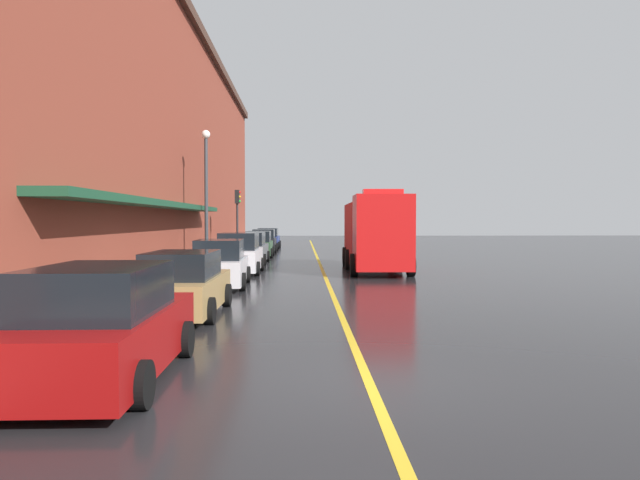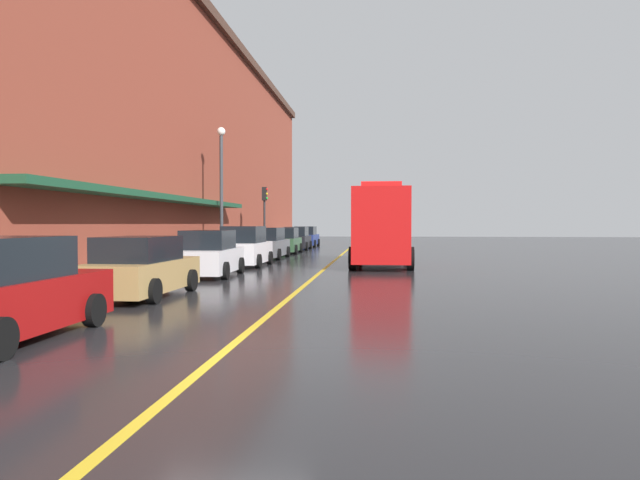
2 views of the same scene
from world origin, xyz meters
name	(u,v)px [view 2 (image 2 of 2)]	position (x,y,z in m)	size (l,w,h in m)	color
ground_plane	(338,258)	(0.00, 25.00, 0.00)	(112.00, 112.00, 0.00)	#232326
sidewalk_left	(234,256)	(-6.20, 25.00, 0.07)	(2.40, 70.00, 0.15)	#9E9B93
lane_center_stripe	(338,258)	(0.00, 25.00, 0.00)	(0.16, 70.00, 0.01)	gold
brick_building_left	(104,134)	(-13.70, 24.00, 7.23)	(13.77, 64.00, 14.45)	brown
parked_car_1	(141,268)	(-4.04, 6.47, 0.77)	(2.04, 4.49, 1.64)	#A5844C
parked_car_2	(209,255)	(-3.98, 12.59, 0.81)	(2.12, 4.32, 1.74)	silver
parked_car_3	(245,248)	(-3.87, 17.85, 0.87)	(2.08, 4.20, 1.87)	silver
parked_car_4	(267,244)	(-3.94, 23.71, 0.83)	(2.06, 4.87, 1.77)	#595B60
parked_car_5	(285,241)	(-3.87, 29.55, 0.80)	(1.99, 4.36, 1.72)	#2D5133
parked_car_6	(297,239)	(-3.90, 35.19, 0.82)	(2.03, 4.47, 1.75)	black
parked_car_7	(306,237)	(-3.90, 40.92, 0.82)	(2.05, 4.66, 1.76)	navy
fire_truck	(382,228)	(2.53, 19.11, 1.80)	(2.88, 8.29, 3.77)	red
parking_meter_0	(234,241)	(-5.35, 21.71, 1.06)	(0.14, 0.18, 1.33)	#4C4C51
parking_meter_1	(135,253)	(-5.35, 9.05, 1.06)	(0.14, 0.18, 1.33)	#4C4C51
parking_meter_2	(273,236)	(-5.35, 33.04, 1.06)	(0.14, 0.18, 1.33)	#4C4C51
street_lamp_left	(221,178)	(-5.95, 21.38, 4.40)	(0.44, 0.44, 6.94)	#33383D
traffic_light_near	(265,206)	(-5.29, 29.68, 3.16)	(0.38, 0.36, 4.30)	#232326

